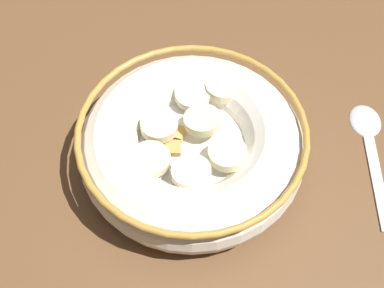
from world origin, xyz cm
name	(u,v)px	position (x,y,z in cm)	size (l,w,h in cm)	color
ground_plane	(192,168)	(0.00, 0.00, -1.00)	(101.38, 101.38, 2.00)	brown
cereal_bowl	(192,144)	(-0.01, -0.01, 2.91)	(19.99, 19.99, 5.41)	silver
spoon	(369,134)	(-11.87, 12.54, 0.34)	(12.88, 9.02, 0.80)	#B7B7BC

